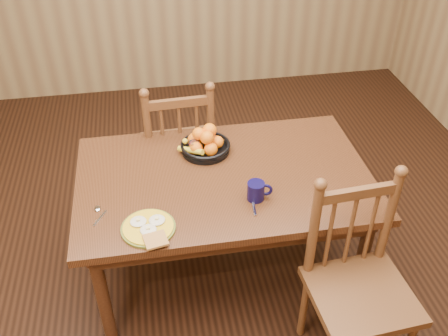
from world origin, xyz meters
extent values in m
cube|color=black|center=(0.00, 0.00, 0.00)|extent=(4.50, 5.00, 0.01)
cube|color=black|center=(0.00, 0.00, 0.73)|extent=(1.60, 1.00, 0.04)
cube|color=#32170E|center=(0.00, 0.42, 0.65)|extent=(1.40, 0.04, 0.10)
cube|color=#32170E|center=(0.00, -0.42, 0.65)|extent=(1.40, 0.04, 0.10)
cube|color=#32170E|center=(0.72, 0.00, 0.65)|extent=(0.04, 0.84, 0.10)
cube|color=#32170E|center=(-0.72, 0.00, 0.65)|extent=(0.04, 0.84, 0.10)
cylinder|color=#32170E|center=(-0.70, -0.40, 0.35)|extent=(0.07, 0.07, 0.70)
cylinder|color=#32170E|center=(0.70, -0.40, 0.35)|extent=(0.07, 0.07, 0.70)
cylinder|color=#32170E|center=(-0.70, 0.40, 0.35)|extent=(0.07, 0.07, 0.70)
cylinder|color=#32170E|center=(0.70, 0.40, 0.35)|extent=(0.07, 0.07, 0.70)
cube|color=#4F3017|center=(-0.20, 0.67, 0.48)|extent=(0.49, 0.47, 0.04)
cylinder|color=#4F3017|center=(-0.02, 0.86, 0.23)|extent=(0.04, 0.04, 0.46)
cylinder|color=#4F3017|center=(-0.41, 0.85, 0.23)|extent=(0.04, 0.04, 0.46)
cylinder|color=#4F3017|center=(0.00, 0.50, 0.23)|extent=(0.04, 0.04, 0.46)
cylinder|color=#4F3017|center=(-0.39, 0.48, 0.23)|extent=(0.04, 0.04, 0.46)
cylinder|color=#4F3017|center=(0.00, 0.48, 0.76)|extent=(0.05, 0.05, 0.56)
cylinder|color=#4F3017|center=(-0.39, 0.46, 0.76)|extent=(0.05, 0.05, 0.56)
cylinder|color=#4F3017|center=(-0.19, 0.47, 0.71)|extent=(0.02, 0.02, 0.43)
cube|color=#4F3017|center=(-0.19, 0.47, 0.96)|extent=(0.39, 0.05, 0.05)
cube|color=#4F3017|center=(0.55, -0.71, 0.49)|extent=(0.51, 0.49, 0.04)
cylinder|color=#4F3017|center=(0.34, -0.54, 0.23)|extent=(0.04, 0.04, 0.47)
cylinder|color=#4F3017|center=(0.73, -0.51, 0.23)|extent=(0.04, 0.04, 0.47)
cylinder|color=#4F3017|center=(0.34, -0.52, 0.77)|extent=(0.05, 0.05, 0.57)
cylinder|color=#4F3017|center=(0.73, -0.49, 0.77)|extent=(0.05, 0.05, 0.57)
cylinder|color=#4F3017|center=(0.54, -0.51, 0.72)|extent=(0.02, 0.02, 0.43)
cube|color=#4F3017|center=(0.54, -0.51, 0.97)|extent=(0.39, 0.06, 0.05)
cylinder|color=#59601E|center=(-0.43, -0.35, 0.76)|extent=(0.26, 0.26, 0.01)
cylinder|color=gold|center=(-0.43, -0.35, 0.76)|extent=(0.24, 0.24, 0.01)
ellipsoid|color=silver|center=(-0.47, -0.32, 0.77)|extent=(0.08, 0.08, 0.01)
cube|color=#F2E08C|center=(-0.47, -0.32, 0.79)|extent=(0.02, 0.02, 0.01)
ellipsoid|color=silver|center=(-0.38, -0.32, 0.77)|extent=(0.08, 0.08, 0.01)
cube|color=#F2E08C|center=(-0.38, -0.32, 0.79)|extent=(0.02, 0.02, 0.01)
ellipsoid|color=silver|center=(-0.43, -0.38, 0.77)|extent=(0.08, 0.08, 0.01)
cube|color=#F2E08C|center=(-0.43, -0.38, 0.79)|extent=(0.02, 0.02, 0.01)
cube|color=brown|center=(-0.40, -0.46, 0.78)|extent=(0.12, 0.12, 0.01)
cube|color=silver|center=(0.10, -0.28, 0.75)|extent=(0.03, 0.15, 0.00)
cube|color=silver|center=(0.12, -0.19, 0.75)|extent=(0.03, 0.05, 0.00)
cube|color=silver|center=(-0.66, -0.24, 0.75)|extent=(0.07, 0.11, 0.00)
ellipsoid|color=silver|center=(-0.68, -0.16, 0.76)|extent=(0.03, 0.04, 0.01)
cylinder|color=black|center=(0.13, -0.22, 0.80)|extent=(0.09, 0.09, 0.10)
torus|color=black|center=(0.18, -0.22, 0.80)|extent=(0.07, 0.03, 0.07)
cylinder|color=black|center=(0.13, -0.22, 0.85)|extent=(0.08, 0.08, 0.00)
cylinder|color=silver|center=(-0.13, 0.22, 0.80)|extent=(0.06, 0.06, 0.09)
cylinder|color=maroon|center=(-0.13, 0.22, 0.79)|extent=(0.05, 0.05, 0.07)
cylinder|color=black|center=(-0.07, 0.24, 0.76)|extent=(0.28, 0.28, 0.02)
torus|color=black|center=(-0.07, 0.24, 0.80)|extent=(0.29, 0.29, 0.02)
cylinder|color=black|center=(-0.07, 0.24, 0.75)|extent=(0.10, 0.10, 0.01)
sphere|color=orange|center=(0.00, 0.24, 0.81)|extent=(0.07, 0.07, 0.07)
sphere|color=orange|center=(-0.05, 0.31, 0.81)|extent=(0.08, 0.08, 0.08)
sphere|color=orange|center=(-0.12, 0.28, 0.81)|extent=(0.08, 0.08, 0.08)
sphere|color=orange|center=(-0.12, 0.20, 0.81)|extent=(0.07, 0.07, 0.07)
sphere|color=orange|center=(-0.05, 0.18, 0.81)|extent=(0.08, 0.08, 0.08)
sphere|color=orange|center=(-0.04, 0.27, 0.87)|extent=(0.08, 0.08, 0.08)
sphere|color=orange|center=(-0.10, 0.25, 0.87)|extent=(0.07, 0.07, 0.07)
sphere|color=orange|center=(-0.06, 0.20, 0.87)|extent=(0.08, 0.08, 0.08)
cylinder|color=yellow|center=(-0.16, 0.20, 0.80)|extent=(0.10, 0.17, 0.07)
camera|label=1|loc=(-0.36, -2.12, 2.43)|focal=40.00mm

